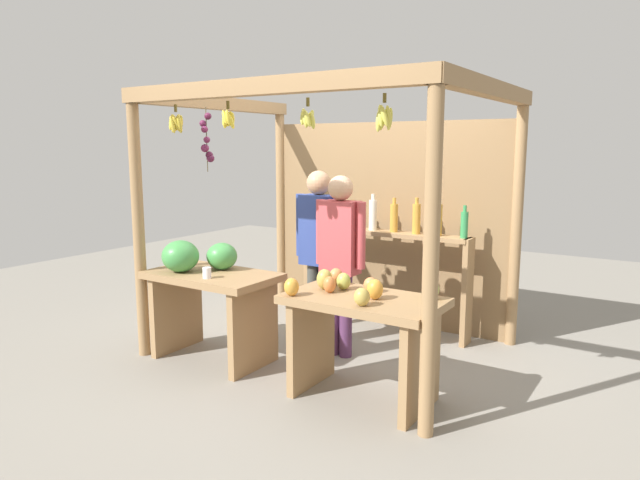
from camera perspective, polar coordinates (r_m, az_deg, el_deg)
ground_plane at (r=5.29m, az=1.21°, el=-10.79°), size 12.00×12.00×0.00m
market_stall at (r=5.37m, az=3.65°, el=4.41°), size 2.77×2.14×2.29m
fruit_counter_left at (r=4.98m, az=-11.16°, el=-4.47°), size 1.11×0.64×1.04m
fruit_counter_right at (r=4.15m, az=4.19°, el=-8.22°), size 1.11×0.64×0.92m
bottle_shelf_unit at (r=5.67m, az=6.28°, el=-0.94°), size 1.77×0.22×1.36m
vendor_man at (r=5.19m, az=-0.14°, el=-0.17°), size 0.48×0.22×1.61m
vendor_woman at (r=4.89m, az=2.03°, el=-0.98°), size 0.48×0.21×1.58m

